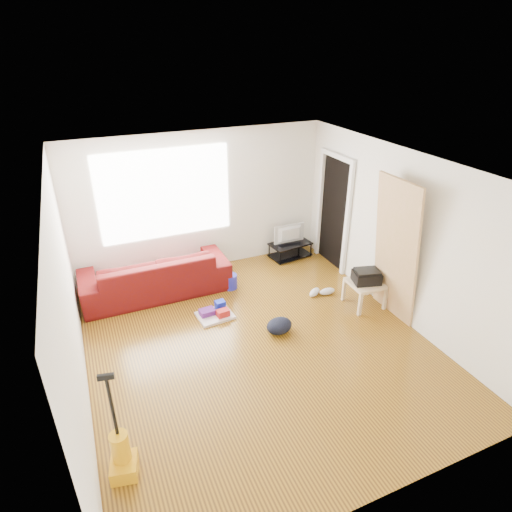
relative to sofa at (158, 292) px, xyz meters
name	(u,v)px	position (x,y,z in m)	size (l,w,h in m)	color
room	(259,260)	(1.07, -1.80, 1.25)	(4.51, 5.01, 2.51)	#4B3012
sofa	(158,292)	(0.00, 0.00, 0.00)	(2.39, 0.93, 0.70)	#450911
tv_stand	(290,249)	(2.65, 0.27, 0.16)	(0.83, 0.54, 0.29)	black
tv	(291,235)	(2.65, 0.27, 0.47)	(0.63, 0.08, 0.36)	black
side_table	(365,286)	(2.95, -1.69, 0.35)	(0.53, 0.53, 0.42)	tan
printer	(367,276)	(2.95, -1.69, 0.52)	(0.47, 0.40, 0.21)	black
bucket	(230,288)	(1.17, -0.36, 0.00)	(0.25, 0.25, 0.25)	#2225B3
toilet_paper	(229,278)	(1.17, -0.32, 0.17)	(0.11, 0.11, 0.10)	white
cleaning_tray	(215,313)	(0.67, -1.06, 0.06)	(0.55, 0.46, 0.19)	silver
backpack	(279,332)	(1.39, -1.81, 0.00)	(0.39, 0.31, 0.22)	black
sneakers	(321,292)	(2.48, -1.18, 0.06)	(0.50, 0.25, 0.11)	silver
vacuum	(122,455)	(-1.00, -3.21, 0.22)	(0.31, 0.33, 1.21)	orange
door_panel	(386,313)	(3.13, -2.04, 0.00)	(0.04, 0.87, 2.17)	tan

